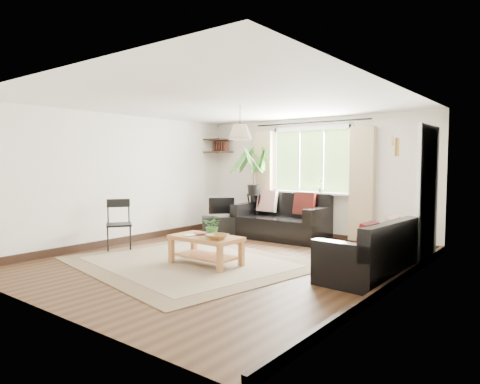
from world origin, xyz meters
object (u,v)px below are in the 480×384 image
Objects in this scene: coffee_table at (206,251)px; tv_stand at (221,227)px; sofa_back at (281,217)px; palm_stand at (254,191)px; folding_chair at (119,226)px; sofa_right at (368,250)px.

tv_stand is at bearing 124.84° from coffee_table.
coffee_table is at bearing -84.49° from sofa_back.
coffee_table is 0.57× the size of palm_stand.
sofa_right is at bearing -41.15° from folding_chair.
palm_stand is at bearing 111.26° from coffee_table.
sofa_right is at bearing 20.37° from coffee_table.
sofa_back is at bearing -7.86° from palm_stand.
coffee_table is (-2.15, -0.80, -0.15)m from sofa_right.
folding_chair reaches higher than coffee_table.
tv_stand is at bearing 23.58° from folding_chair.
coffee_table is 1.21× the size of folding_chair.
sofa_right is 3.76m from tv_stand.
tv_stand is 0.86× the size of folding_chair.
coffee_table is 1.40× the size of tv_stand.
sofa_right is (2.45, -1.73, -0.07)m from sofa_back.
palm_stand reaches higher than tv_stand.
palm_stand is at bearing 170.79° from sofa_back.
folding_chair is at bearing -175.01° from coffee_table.
sofa_back is 3.00m from sofa_right.
sofa_back is 1.23m from tv_stand.
tv_stand is at bearing -104.99° from sofa_right.
tv_stand is (-1.10, -0.52, -0.23)m from sofa_back.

